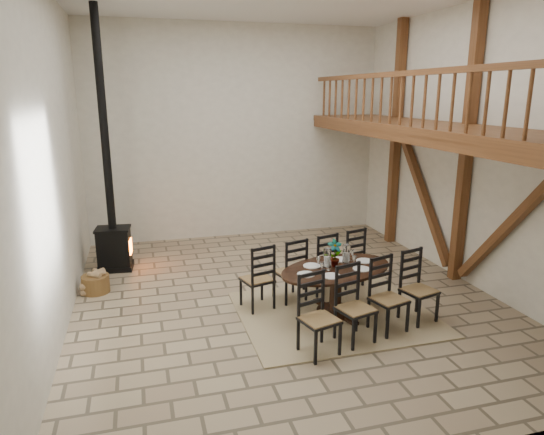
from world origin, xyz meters
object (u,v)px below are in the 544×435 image
object	(u,v)px
wood_stove	(112,215)
log_stack	(92,287)
dining_table	(336,291)
log_basket	(96,283)

from	to	relation	value
wood_stove	log_stack	xyz separation A→B (m)	(-0.37, -1.14, -1.01)
wood_stove	log_stack	world-z (taller)	wood_stove
dining_table	wood_stove	bearing A→B (deg)	122.65
wood_stove	log_basket	distance (m)	1.50
dining_table	log_basket	distance (m)	4.24
wood_stove	log_stack	bearing A→B (deg)	-102.18
log_basket	log_stack	bearing A→B (deg)	-164.92
dining_table	log_stack	bearing A→B (deg)	137.53
log_stack	log_basket	bearing A→B (deg)	15.08
log_basket	log_stack	xyz separation A→B (m)	(-0.07, -0.02, -0.06)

